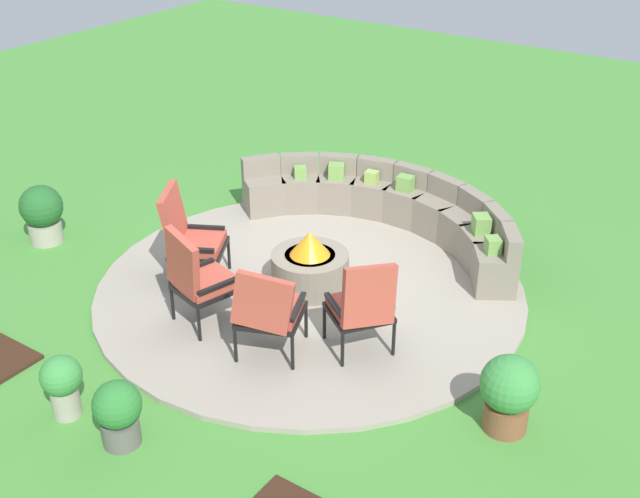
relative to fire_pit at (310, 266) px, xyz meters
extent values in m
plane|color=#478C38|center=(0.00, 0.00, -0.33)|extent=(24.00, 24.00, 0.00)
cylinder|color=#9E9384|center=(0.00, 0.00, -0.30)|extent=(4.87, 4.87, 0.06)
cylinder|color=gray|center=(0.00, 0.00, -0.06)|extent=(0.88, 0.88, 0.41)
cylinder|color=black|center=(0.00, 0.00, 0.12)|extent=(0.57, 0.57, 0.06)
cone|color=orange|center=(0.00, 0.00, 0.29)|extent=(0.46, 0.46, 0.28)
cube|color=gray|center=(1.75, 1.12, -0.03)|extent=(0.65, 0.67, 0.47)
cube|color=gray|center=(1.87, 1.20, 0.33)|extent=(0.41, 0.51, 0.26)
cube|color=gray|center=(1.43, 1.50, -0.03)|extent=(0.68, 0.67, 0.47)
cube|color=gray|center=(1.53, 1.61, 0.33)|extent=(0.48, 0.46, 0.26)
cube|color=gray|center=(1.03, 1.80, -0.03)|extent=(0.66, 0.64, 0.47)
cube|color=gray|center=(1.11, 1.92, 0.33)|extent=(0.52, 0.39, 0.26)
cube|color=gray|center=(0.58, 1.99, -0.03)|extent=(0.61, 0.57, 0.47)
cube|color=gray|center=(0.62, 2.13, 0.33)|extent=(0.53, 0.29, 0.26)
cube|color=gray|center=(0.09, 2.07, -0.03)|extent=(0.53, 0.47, 0.47)
cube|color=gray|center=(0.10, 2.22, 0.33)|extent=(0.51, 0.18, 0.26)
cube|color=gray|center=(-0.40, 2.03, -0.03)|extent=(0.58, 0.54, 0.47)
cube|color=gray|center=(-0.43, 2.18, 0.33)|extent=(0.53, 0.26, 0.26)
cube|color=gray|center=(-0.87, 1.88, -0.03)|extent=(0.65, 0.62, 0.47)
cube|color=gray|center=(-0.93, 2.01, 0.33)|extent=(0.53, 0.36, 0.26)
cube|color=gray|center=(-1.29, 1.62, -0.03)|extent=(0.68, 0.67, 0.47)
cube|color=gray|center=(-1.38, 1.73, 0.33)|extent=(0.50, 0.44, 0.26)
cube|color=gray|center=(-1.64, 1.27, -0.03)|extent=(0.67, 0.68, 0.47)
cube|color=gray|center=(-1.76, 1.36, 0.33)|extent=(0.44, 0.50, 0.26)
cube|color=#93B756|center=(-0.39, 1.99, 0.28)|extent=(0.18, 0.16, 0.16)
cube|color=#70A34C|center=(1.70, 1.09, 0.29)|extent=(0.24, 0.24, 0.18)
cube|color=#70A34C|center=(1.40, 1.47, 0.31)|extent=(0.28, 0.28, 0.22)
cube|color=#70A34C|center=(-1.26, 1.58, 0.28)|extent=(0.21, 0.21, 0.16)
cube|color=#70A34C|center=(0.09, 2.02, 0.30)|extent=(0.21, 0.18, 0.20)
cube|color=#70A34C|center=(-0.85, 1.84, 0.31)|extent=(0.27, 0.26, 0.21)
cylinder|color=black|center=(-1.02, -0.21, -0.08)|extent=(0.04, 0.04, 0.38)
cylinder|color=black|center=(-0.75, -0.71, -0.08)|extent=(0.04, 0.04, 0.38)
cylinder|color=black|center=(-1.51, -0.47, -0.08)|extent=(0.04, 0.04, 0.38)
cylinder|color=black|center=(-1.24, -0.98, -0.08)|extent=(0.04, 0.04, 0.38)
cube|color=black|center=(-1.13, -0.59, 0.14)|extent=(0.81, 0.81, 0.05)
cube|color=#B24738|center=(-1.13, -0.59, 0.21)|extent=(0.74, 0.75, 0.09)
cube|color=#B24738|center=(-1.36, -0.71, 0.51)|extent=(0.39, 0.61, 0.73)
cube|color=black|center=(-1.26, -0.35, 0.27)|extent=(0.47, 0.28, 0.04)
cube|color=black|center=(-1.00, -0.83, 0.27)|extent=(0.47, 0.28, 0.04)
cylinder|color=black|center=(-0.66, -0.84, -0.08)|extent=(0.04, 0.04, 0.38)
cylinder|color=black|center=(-0.16, -0.98, -0.08)|extent=(0.04, 0.04, 0.38)
cylinder|color=black|center=(-0.81, -1.38, -0.08)|extent=(0.04, 0.04, 0.38)
cylinder|color=black|center=(-0.31, -1.52, -0.08)|extent=(0.04, 0.04, 0.38)
cube|color=black|center=(-0.49, -1.18, 0.14)|extent=(0.69, 0.72, 0.05)
cube|color=#B24738|center=(-0.49, -1.18, 0.21)|extent=(0.64, 0.66, 0.09)
cube|color=#B24738|center=(-0.56, -1.43, 0.50)|extent=(0.60, 0.27, 0.75)
cube|color=black|center=(-0.73, -1.12, 0.27)|extent=(0.18, 0.50, 0.04)
cube|color=black|center=(-0.25, -1.25, 0.27)|extent=(0.18, 0.50, 0.04)
cylinder|color=black|center=(0.01, -1.07, -0.08)|extent=(0.04, 0.04, 0.38)
cylinder|color=black|center=(0.55, -0.85, -0.08)|extent=(0.04, 0.04, 0.38)
cylinder|color=black|center=(0.22, -1.59, -0.08)|extent=(0.04, 0.04, 0.38)
cylinder|color=black|center=(0.75, -1.37, -0.08)|extent=(0.04, 0.04, 0.38)
cube|color=black|center=(0.38, -1.22, 0.14)|extent=(0.79, 0.78, 0.05)
cube|color=#B24738|center=(0.38, -1.22, 0.21)|extent=(0.73, 0.72, 0.09)
cube|color=#B24738|center=(0.48, -1.46, 0.44)|extent=(0.61, 0.34, 0.63)
cube|color=black|center=(0.13, -1.32, 0.27)|extent=(0.23, 0.49, 0.04)
cube|color=black|center=(0.64, -1.12, 0.27)|extent=(0.23, 0.49, 0.04)
cylinder|color=black|center=(0.71, -0.76, -0.08)|extent=(0.04, 0.04, 0.38)
cylinder|color=black|center=(1.03, -0.32, -0.08)|extent=(0.04, 0.04, 0.38)
cylinder|color=black|center=(1.12, -1.06, -0.08)|extent=(0.04, 0.04, 0.38)
cylinder|color=black|center=(1.44, -0.62, -0.08)|extent=(0.04, 0.04, 0.38)
cube|color=black|center=(1.08, -0.69, 0.14)|extent=(0.78, 0.79, 0.05)
cube|color=#B24738|center=(1.08, -0.69, 0.21)|extent=(0.72, 0.73, 0.09)
cube|color=#B24738|center=(1.26, -0.83, 0.47)|extent=(0.40, 0.56, 0.65)
cube|color=black|center=(0.92, -0.90, 0.27)|extent=(0.40, 0.31, 0.04)
cube|color=black|center=(1.23, -0.48, 0.27)|extent=(0.40, 0.31, 0.04)
cylinder|color=brown|center=(2.76, -0.94, -0.19)|extent=(0.39, 0.39, 0.27)
sphere|color=#3D8E42|center=(2.76, -0.94, 0.16)|extent=(0.52, 0.52, 0.52)
sphere|color=#E55638|center=(2.82, -0.94, 0.26)|extent=(0.18, 0.18, 0.18)
cylinder|color=#A89E8E|center=(-0.59, -3.01, -0.18)|extent=(0.26, 0.26, 0.30)
sphere|color=#3D8E42|center=(-0.59, -3.01, 0.11)|extent=(0.37, 0.37, 0.37)
cylinder|color=#A89E8E|center=(-0.85, 2.73, -0.21)|extent=(0.27, 0.27, 0.22)
sphere|color=#3D8E42|center=(-0.85, 2.73, 0.05)|extent=(0.39, 0.39, 0.39)
cylinder|color=#605B56|center=(0.10, -2.99, -0.21)|extent=(0.33, 0.33, 0.23)
sphere|color=#2D7A33|center=(0.10, -2.99, 0.09)|extent=(0.42, 0.42, 0.42)
cylinder|color=#A89E8E|center=(-3.47, -0.91, -0.19)|extent=(0.42, 0.42, 0.27)
sphere|color=#236028|center=(-3.47, -0.91, 0.17)|extent=(0.54, 0.54, 0.54)
sphere|color=#DB337A|center=(-3.41, -0.91, 0.27)|extent=(0.19, 0.19, 0.19)
camera|label=1|loc=(4.48, -6.36, 4.45)|focal=44.63mm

